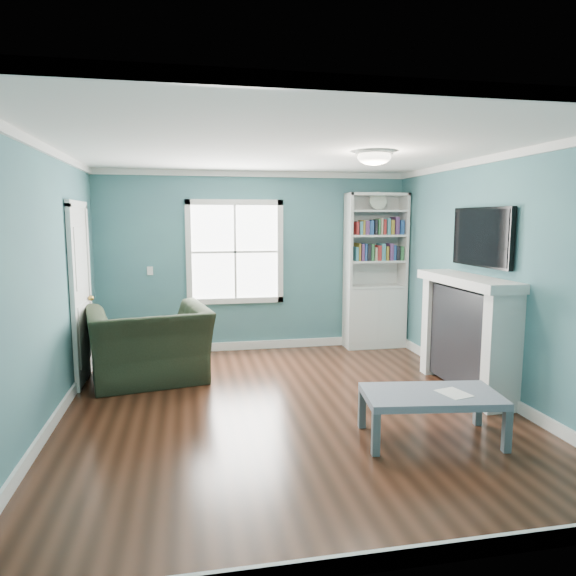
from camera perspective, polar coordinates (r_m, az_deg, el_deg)
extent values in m
plane|color=black|center=(5.38, 0.07, -13.26)|extent=(5.00, 5.00, 0.00)
plane|color=#3D6472|center=(7.52, -3.61, 2.91)|extent=(4.50, 0.00, 4.50)
plane|color=#3D6472|center=(2.69, 10.44, -5.79)|extent=(4.50, 0.00, 4.50)
plane|color=#3D6472|center=(5.13, -25.41, -0.02)|extent=(0.00, 5.00, 5.00)
plane|color=#3D6472|center=(5.92, 21.97, 1.09)|extent=(0.00, 5.00, 5.00)
plane|color=white|center=(5.07, 0.07, 15.36)|extent=(5.00, 5.00, 0.00)
cube|color=white|center=(7.71, -3.52, -6.33)|extent=(4.50, 0.03, 0.12)
cube|color=white|center=(3.22, 9.73, -27.72)|extent=(4.50, 0.03, 0.12)
cube|color=white|center=(5.42, -24.49, -13.13)|extent=(0.03, 5.00, 0.12)
cube|color=white|center=(6.17, 21.27, -10.44)|extent=(0.03, 5.00, 0.12)
cube|color=white|center=(7.50, -3.67, 12.53)|extent=(4.50, 0.04, 0.08)
cube|color=white|center=(2.71, 10.96, 21.19)|extent=(4.50, 0.04, 0.08)
cube|color=white|center=(5.13, -26.02, 14.07)|extent=(0.04, 5.00, 0.08)
cube|color=white|center=(5.91, 22.43, 13.31)|extent=(0.04, 5.00, 0.08)
cube|color=white|center=(7.47, -5.90, 4.00)|extent=(1.24, 0.01, 1.34)
cube|color=white|center=(7.43, -10.98, 3.88)|extent=(0.08, 0.06, 1.50)
cube|color=white|center=(7.54, -0.88, 4.08)|extent=(0.08, 0.06, 1.50)
cube|color=white|center=(7.53, -5.82, -1.40)|extent=(1.40, 0.06, 0.08)
cube|color=white|center=(7.44, -5.97, 9.46)|extent=(1.40, 0.06, 0.08)
cube|color=white|center=(7.46, -5.89, 4.00)|extent=(1.24, 0.03, 0.03)
cube|color=white|center=(7.46, -5.89, 4.00)|extent=(0.03, 0.03, 1.34)
cube|color=silver|center=(7.87, 9.56, -3.23)|extent=(0.90, 0.35, 0.90)
cube|color=silver|center=(7.59, 6.70, 5.18)|extent=(0.04, 0.35, 1.40)
cube|color=silver|center=(7.90, 12.68, 5.14)|extent=(0.04, 0.35, 1.40)
cube|color=silver|center=(7.89, 9.32, 5.23)|extent=(0.90, 0.02, 1.40)
cube|color=silver|center=(7.74, 9.86, 10.21)|extent=(0.90, 0.35, 0.04)
cube|color=silver|center=(7.79, 9.63, 0.17)|extent=(0.84, 0.33, 0.03)
cube|color=silver|center=(7.75, 9.70, 2.96)|extent=(0.84, 0.33, 0.03)
cube|color=silver|center=(7.73, 9.76, 5.76)|extent=(0.84, 0.33, 0.03)
cube|color=silver|center=(7.73, 9.82, 8.43)|extent=(0.84, 0.33, 0.03)
cube|color=teal|center=(7.72, 9.77, 3.87)|extent=(0.70, 0.25, 0.22)
cube|color=olive|center=(7.71, 9.83, 6.69)|extent=(0.70, 0.25, 0.22)
cylinder|color=beige|center=(7.69, 9.98, 9.51)|extent=(0.26, 0.06, 0.26)
cube|color=black|center=(6.12, 19.36, -5.25)|extent=(0.30, 1.20, 1.10)
cube|color=black|center=(6.15, 19.11, -7.08)|extent=(0.22, 0.65, 0.70)
cube|color=silver|center=(5.56, 22.68, -6.69)|extent=(0.36, 0.16, 1.20)
cube|color=silver|center=(6.68, 16.31, -4.06)|extent=(0.36, 0.16, 1.20)
cube|color=silver|center=(5.99, 19.30, 0.80)|extent=(0.44, 1.58, 0.10)
cube|color=black|center=(6.03, 20.74, 5.31)|extent=(0.06, 1.10, 0.65)
cube|color=silver|center=(6.52, -22.05, -0.80)|extent=(0.04, 0.80, 2.05)
cube|color=white|center=(6.08, -22.75, -1.41)|extent=(0.05, 0.08, 2.13)
cube|color=white|center=(6.95, -21.27, -0.27)|extent=(0.05, 0.08, 2.13)
cube|color=white|center=(6.45, -22.44, 8.59)|extent=(0.05, 0.98, 0.08)
sphere|color=#BF8C3F|center=(6.81, -21.05, -1.05)|extent=(0.07, 0.07, 0.07)
ellipsoid|color=white|center=(5.40, 9.56, 14.14)|extent=(0.34, 0.34, 0.15)
cylinder|color=white|center=(5.41, 9.57, 14.62)|extent=(0.38, 0.38, 0.03)
cube|color=white|center=(7.47, -15.08, 1.86)|extent=(0.08, 0.01, 0.12)
imported|color=black|center=(6.33, -15.21, -4.72)|extent=(1.50, 1.13, 1.19)
cube|color=#4D575D|center=(4.41, 9.73, -15.72)|extent=(0.07, 0.07, 0.36)
cube|color=#4D575D|center=(4.76, 23.15, -14.42)|extent=(0.07, 0.07, 0.36)
cube|color=#4D575D|center=(4.92, 8.23, -13.13)|extent=(0.07, 0.07, 0.36)
cube|color=#4D575D|center=(5.24, 20.36, -12.23)|extent=(0.07, 0.07, 0.36)
cube|color=slate|center=(4.73, 15.64, -11.49)|extent=(1.24, 0.79, 0.06)
cube|color=white|center=(4.75, 17.94, -11.07)|extent=(0.28, 0.32, 0.00)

